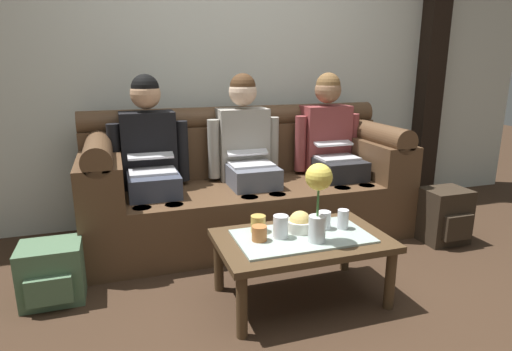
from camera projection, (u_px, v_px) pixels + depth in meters
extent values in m
plane|color=#382619|center=(311.00, 311.00, 2.32)|extent=(14.00, 14.00, 0.00)
cube|color=silver|center=(227.00, 43.00, 3.51)|extent=(6.00, 0.12, 2.90)
cube|color=black|center=(432.00, 45.00, 3.98)|extent=(0.20, 0.20, 2.90)
cube|color=#513823|center=(250.00, 210.00, 3.27)|extent=(2.36, 0.88, 0.42)
cube|color=#513823|center=(237.00, 149.00, 3.47)|extent=(2.36, 0.22, 0.40)
cylinder|color=#513823|center=(237.00, 118.00, 3.41)|extent=(2.36, 0.18, 0.18)
cube|color=#513823|center=(101.00, 177.00, 2.87)|extent=(0.28, 0.88, 0.28)
cylinder|color=#513823|center=(98.00, 149.00, 2.82)|extent=(0.18, 0.88, 0.18)
cube|color=#513823|center=(371.00, 156.00, 3.50)|extent=(0.28, 0.88, 0.28)
cylinder|color=#513823|center=(373.00, 133.00, 3.45)|extent=(0.18, 0.88, 0.18)
cube|color=#383D4C|center=(154.00, 184.00, 2.93)|extent=(0.34, 0.40, 0.15)
cylinder|color=#383D4C|center=(144.00, 239.00, 2.73)|extent=(0.12, 0.12, 0.42)
cylinder|color=#383D4C|center=(176.00, 235.00, 2.80)|extent=(0.12, 0.12, 0.42)
cube|color=black|center=(149.00, 149.00, 3.10)|extent=(0.38, 0.22, 0.54)
cylinder|color=black|center=(115.00, 155.00, 3.00)|extent=(0.09, 0.09, 0.44)
cylinder|color=black|center=(182.00, 151.00, 3.14)|extent=(0.09, 0.09, 0.44)
sphere|color=tan|center=(145.00, 94.00, 2.98)|extent=(0.21, 0.21, 0.21)
sphere|color=black|center=(145.00, 88.00, 2.97)|extent=(0.19, 0.19, 0.19)
cube|color=silver|center=(153.00, 171.00, 2.93)|extent=(0.31, 0.22, 0.02)
cube|color=silver|center=(150.00, 152.00, 3.03)|extent=(0.31, 0.21, 0.07)
cube|color=black|center=(150.00, 152.00, 3.02)|extent=(0.27, 0.18, 0.05)
cube|color=#595B66|center=(252.00, 176.00, 3.14)|extent=(0.34, 0.40, 0.15)
cylinder|color=#595B66|center=(250.00, 226.00, 2.95)|extent=(0.12, 0.12, 0.42)
cylinder|color=#595B66|center=(277.00, 223.00, 3.01)|extent=(0.12, 0.12, 0.42)
cube|color=gray|center=(242.00, 144.00, 3.32)|extent=(0.38, 0.22, 0.54)
cylinder|color=gray|center=(214.00, 149.00, 3.21)|extent=(0.09, 0.09, 0.44)
cylinder|color=gray|center=(273.00, 145.00, 3.35)|extent=(0.09, 0.09, 0.44)
sphere|color=beige|center=(243.00, 92.00, 3.20)|extent=(0.21, 0.21, 0.21)
sphere|color=#472D19|center=(243.00, 86.00, 3.19)|extent=(0.19, 0.19, 0.19)
cube|color=silver|center=(251.00, 164.00, 3.14)|extent=(0.31, 0.22, 0.02)
cube|color=silver|center=(245.00, 146.00, 3.26)|extent=(0.31, 0.20, 0.11)
cube|color=black|center=(245.00, 147.00, 3.25)|extent=(0.27, 0.17, 0.09)
cube|color=#232326|center=(338.00, 168.00, 3.36)|extent=(0.34, 0.40, 0.15)
cylinder|color=#232326|center=(341.00, 215.00, 3.16)|extent=(0.12, 0.12, 0.42)
cylinder|color=#232326|center=(365.00, 212.00, 3.22)|extent=(0.12, 0.12, 0.42)
cube|color=brown|center=(325.00, 139.00, 3.53)|extent=(0.38, 0.22, 0.54)
cylinder|color=brown|center=(300.00, 144.00, 3.43)|extent=(0.09, 0.09, 0.44)
cylinder|color=brown|center=(352.00, 140.00, 3.57)|extent=(0.09, 0.09, 0.44)
sphere|color=#936B4C|center=(328.00, 90.00, 3.41)|extent=(0.21, 0.21, 0.21)
sphere|color=brown|center=(328.00, 85.00, 3.40)|extent=(0.19, 0.19, 0.19)
cube|color=silver|center=(337.00, 158.00, 3.36)|extent=(0.31, 0.22, 0.02)
cube|color=silver|center=(330.00, 141.00, 3.45)|extent=(0.31, 0.21, 0.06)
cube|color=black|center=(330.00, 141.00, 3.44)|extent=(0.27, 0.18, 0.04)
cube|color=#47331E|center=(302.00, 240.00, 2.35)|extent=(0.93, 0.58, 0.04)
cube|color=#9EB2A8|center=(302.00, 236.00, 2.35)|extent=(0.73, 0.40, 0.01)
cylinder|color=#47331E|center=(242.00, 306.00, 2.06)|extent=(0.06, 0.06, 0.34)
cylinder|color=#47331E|center=(390.00, 280.00, 2.31)|extent=(0.06, 0.06, 0.34)
cylinder|color=#47331E|center=(219.00, 263.00, 2.49)|extent=(0.06, 0.06, 0.34)
cylinder|color=#47331E|center=(346.00, 245.00, 2.75)|extent=(0.06, 0.06, 0.34)
cylinder|color=silver|center=(317.00, 229.00, 2.25)|extent=(0.09, 0.09, 0.14)
cylinder|color=#3D7538|center=(318.00, 201.00, 2.21)|extent=(0.01, 0.01, 0.16)
sphere|color=#E5CC4C|center=(319.00, 177.00, 2.18)|extent=(0.14, 0.14, 0.14)
cylinder|color=silver|center=(300.00, 226.00, 2.40)|extent=(0.15, 0.15, 0.06)
sphere|color=#D8B766|center=(300.00, 222.00, 2.40)|extent=(0.13, 0.13, 0.13)
cylinder|color=silver|center=(324.00, 220.00, 2.43)|extent=(0.07, 0.07, 0.10)
cylinder|color=silver|center=(343.00, 219.00, 2.43)|extent=(0.06, 0.06, 0.11)
cylinder|color=silver|center=(281.00, 227.00, 2.30)|extent=(0.08, 0.08, 0.12)
cylinder|color=#B26633|center=(259.00, 233.00, 2.27)|extent=(0.08, 0.08, 0.08)
cylinder|color=gold|center=(258.00, 224.00, 2.39)|extent=(0.08, 0.08, 0.09)
cube|color=#2D2319|center=(444.00, 215.00, 3.18)|extent=(0.32, 0.26, 0.40)
cube|color=#2D2319|center=(458.00, 227.00, 3.06)|extent=(0.23, 0.05, 0.18)
cube|color=#4C6B4C|center=(52.00, 272.00, 2.40)|extent=(0.33, 0.27, 0.33)
cube|color=#4C6B4C|center=(49.00, 291.00, 2.26)|extent=(0.23, 0.05, 0.15)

